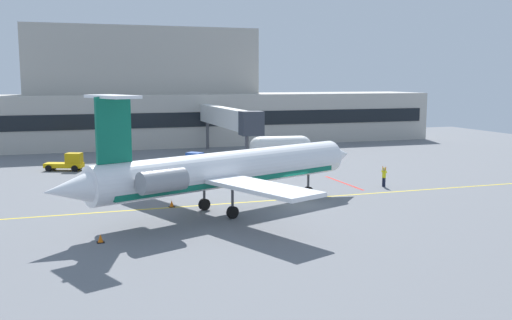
{
  "coord_description": "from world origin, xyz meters",
  "views": [
    {
      "loc": [
        -17.6,
        -42.44,
        10.05
      ],
      "look_at": [
        -1.76,
        5.04,
        3.0
      ],
      "focal_mm": 40.74,
      "sensor_mm": 36.0,
      "label": 1
    }
  ],
  "objects_px": {
    "regional_jet": "(224,170)",
    "pushback_tractor": "(68,162)",
    "fuel_tank": "(281,146)",
    "baggage_tug": "(201,163)",
    "marshaller": "(384,176)"
  },
  "relations": [
    {
      "from": "baggage_tug",
      "to": "pushback_tractor",
      "type": "height_order",
      "value": "baggage_tug"
    },
    {
      "from": "regional_jet",
      "to": "marshaller",
      "type": "height_order",
      "value": "regional_jet"
    },
    {
      "from": "fuel_tank",
      "to": "marshaller",
      "type": "height_order",
      "value": "fuel_tank"
    },
    {
      "from": "fuel_tank",
      "to": "regional_jet",
      "type": "bearing_deg",
      "value": -118.72
    },
    {
      "from": "regional_jet",
      "to": "marshaller",
      "type": "distance_m",
      "value": 18.06
    },
    {
      "from": "pushback_tractor",
      "to": "fuel_tank",
      "type": "relative_size",
      "value": 0.55
    },
    {
      "from": "pushback_tractor",
      "to": "baggage_tug",
      "type": "bearing_deg",
      "value": -22.12
    },
    {
      "from": "regional_jet",
      "to": "pushback_tractor",
      "type": "distance_m",
      "value": 27.41
    },
    {
      "from": "regional_jet",
      "to": "marshaller",
      "type": "bearing_deg",
      "value": 18.25
    },
    {
      "from": "baggage_tug",
      "to": "marshaller",
      "type": "bearing_deg",
      "value": -44.2
    },
    {
      "from": "marshaller",
      "to": "baggage_tug",
      "type": "bearing_deg",
      "value": 135.8
    },
    {
      "from": "baggage_tug",
      "to": "fuel_tank",
      "type": "height_order",
      "value": "fuel_tank"
    },
    {
      "from": "baggage_tug",
      "to": "pushback_tractor",
      "type": "relative_size",
      "value": 0.88
    },
    {
      "from": "regional_jet",
      "to": "fuel_tank",
      "type": "bearing_deg",
      "value": 61.28
    },
    {
      "from": "regional_jet",
      "to": "pushback_tractor",
      "type": "height_order",
      "value": "regional_jet"
    }
  ]
}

